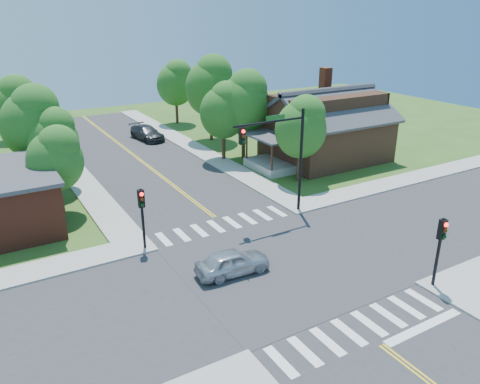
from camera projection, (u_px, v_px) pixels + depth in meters
ground at (278, 267)px, 25.58m from camera, size 100.00×100.00×0.00m
road_ns at (278, 266)px, 25.57m from camera, size 10.00×90.00×0.04m
road_ew at (278, 266)px, 25.57m from camera, size 90.00×10.00×0.04m
intersection_patch at (278, 267)px, 25.58m from camera, size 10.20×10.20×0.06m
sidewalk_ne at (319, 153)px, 45.73m from camera, size 40.00×40.00×0.14m
crosswalk_north at (224, 224)px, 30.54m from camera, size 8.85×2.00×0.01m
crosswalk_south at (359, 328)px, 20.58m from camera, size 8.85×2.00×0.01m
centerline at (278, 266)px, 25.56m from camera, size 0.30×90.00×0.01m
stop_bar at (423, 328)px, 20.66m from camera, size 4.60×0.45×0.09m
signal_mast_ne at (281, 147)px, 30.15m from camera, size 5.30×0.42×7.20m
signal_pole_se at (441, 240)px, 22.75m from camera, size 0.34×0.42×3.80m
signal_pole_nw at (142, 208)px, 26.44m from camera, size 0.34×0.42×3.80m
house_ne at (326, 124)px, 42.94m from camera, size 13.05×8.80×7.11m
tree_e_a at (302, 126)px, 36.75m from camera, size 4.16×3.95×7.07m
tree_e_b at (244, 101)px, 42.29m from camera, size 4.89×4.65×8.31m
tree_e_c at (211, 84)px, 48.52m from camera, size 5.30×5.03×9.01m
tree_e_d at (176, 82)px, 56.24m from camera, size 4.55×4.32×7.73m
tree_w_a at (56, 157)px, 30.75m from camera, size 3.67×3.48×6.24m
tree_w_b at (34, 120)px, 35.35m from camera, size 4.77×4.53×8.11m
tree_w_c at (16, 105)px, 41.88m from camera, size 4.64×4.40×7.88m
tree_w_d at (9, 101)px, 49.18m from camera, size 3.72×3.54×6.33m
tree_house at (224, 109)px, 42.10m from camera, size 4.30×4.09×7.32m
tree_bldg at (53, 136)px, 35.02m from camera, size 3.84×3.64×6.52m
car_silver at (233, 263)px, 24.64m from camera, size 2.08×4.19×1.36m
car_dgrey at (147, 133)px, 50.37m from camera, size 3.50×5.65×1.47m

